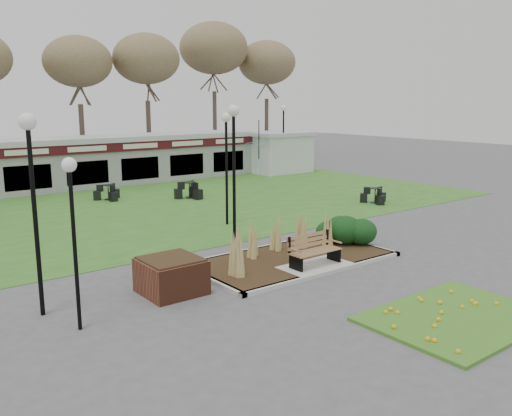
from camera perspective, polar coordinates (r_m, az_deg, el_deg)
ground at (r=16.35m, az=6.61°, el=-6.55°), size 100.00×100.00×0.00m
lawn at (r=26.03m, az=-12.10°, el=0.00°), size 34.00×16.00×0.02m
flower_bed at (r=13.62m, az=20.46°, el=-10.60°), size 4.20×3.00×0.16m
planting_bed at (r=18.03m, az=6.56°, el=-3.64°), size 6.75×3.40×1.27m
park_bench at (r=16.35m, az=6.05°, el=-4.38°), size 1.70×0.66×0.93m
brick_planter at (r=14.46m, az=-8.91°, el=-7.02°), size 1.50×1.50×0.95m
food_pavilion at (r=33.11m, az=-18.22°, el=4.62°), size 24.60×3.40×2.90m
service_hut at (r=38.15m, az=2.37°, el=5.94°), size 4.40×3.40×2.83m
tree_backdrop at (r=40.74m, az=-22.79°, el=15.18°), size 47.24×5.24×10.36m
lamp_post_near_left at (r=12.10m, az=-18.81°, el=0.19°), size 0.32×0.32×3.82m
lamp_post_near_right at (r=18.64m, az=-2.36°, el=6.78°), size 0.40×0.40×4.84m
lamp_post_mid_left at (r=13.16m, az=-22.58°, el=3.68°), size 0.39×0.39×4.72m
lamp_post_mid_right at (r=21.62m, az=-3.15°, el=6.76°), size 0.37×0.37×4.51m
lamp_post_far_right at (r=36.99m, az=2.91°, el=8.82°), size 0.39×0.39×4.68m
bistro_set_b at (r=28.48m, az=-15.27°, el=1.35°), size 1.44×1.26×0.76m
bistro_set_c at (r=27.28m, az=12.41°, el=1.05°), size 1.29×1.40×0.75m
bistro_set_d at (r=28.18m, az=-6.99°, el=1.61°), size 1.53×1.49×0.83m
patio_umbrella at (r=30.94m, az=0.30°, el=5.31°), size 2.35×2.39×2.79m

